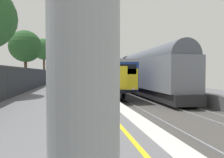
# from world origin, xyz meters

# --- Properties ---
(ground) EXTENTS (17.40, 110.00, 1.21)m
(ground) POSITION_xyz_m (2.64, 0.00, -0.61)
(ground) COLOR slate
(commuter_train_at_platform) EXTENTS (2.83, 40.46, 3.81)m
(commuter_train_at_platform) POSITION_xyz_m (2.10, 23.76, 1.27)
(commuter_train_at_platform) COLOR navy
(commuter_train_at_platform) RESTS_ON ground
(freight_train_adjacent_track) EXTENTS (2.60, 62.28, 4.93)m
(freight_train_adjacent_track) POSITION_xyz_m (6.10, 31.52, 1.71)
(freight_train_adjacent_track) COLOR #232326
(freight_train_adjacent_track) RESTS_ON ground
(signal_gantry) EXTENTS (1.10, 0.24, 4.77)m
(signal_gantry) POSITION_xyz_m (0.63, 18.29, 2.99)
(signal_gantry) COLOR #47474C
(signal_gantry) RESTS_ON ground
(speed_limit_sign) EXTENTS (0.59, 0.08, 2.93)m
(speed_limit_sign) POSITION_xyz_m (0.25, 14.81, 1.86)
(speed_limit_sign) COLOR #59595B
(speed_limit_sign) RESTS_ON ground
(platform_lamp_mid) EXTENTS (2.00, 0.20, 5.75)m
(platform_lamp_mid) POSITION_xyz_m (-1.62, 7.93, 3.38)
(platform_lamp_mid) COLOR #93999E
(platform_lamp_mid) RESTS_ON ground
(platform_lamp_far) EXTENTS (2.00, 0.20, 5.49)m
(platform_lamp_far) POSITION_xyz_m (-1.62, 27.71, 3.25)
(platform_lamp_far) COLOR #93999E
(platform_lamp_far) RESTS_ON ground
(platform_back_fence) EXTENTS (0.07, 99.00, 1.94)m
(platform_back_fence) POSITION_xyz_m (-5.45, 0.00, 1.01)
(platform_back_fence) COLOR #282B2D
(platform_back_fence) RESTS_ON ground
(background_tree_left) EXTENTS (4.00, 4.00, 6.90)m
(background_tree_left) POSITION_xyz_m (-7.77, 15.45, 4.78)
(background_tree_left) COLOR #473323
(background_tree_left) RESTS_ON ground
(background_tree_centre) EXTENTS (3.73, 3.69, 7.51)m
(background_tree_centre) POSITION_xyz_m (-6.71, 25.50, 5.51)
(background_tree_centre) COLOR #473323
(background_tree_centre) RESTS_ON ground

